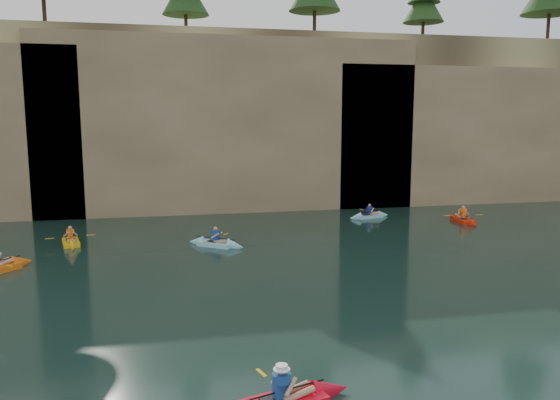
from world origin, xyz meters
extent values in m
plane|color=black|center=(0.00, 0.00, 0.00)|extent=(160.00, 160.00, 0.00)
cube|color=tan|center=(0.00, 30.00, 6.00)|extent=(70.00, 16.00, 12.00)
cube|color=tan|center=(2.00, 22.60, 5.70)|extent=(24.00, 2.40, 11.40)
cube|color=tan|center=(22.00, 22.60, 4.92)|extent=(26.00, 2.40, 9.84)
cube|color=black|center=(-4.00, 21.95, 1.60)|extent=(3.50, 1.00, 3.20)
cube|color=black|center=(10.00, 21.95, 2.25)|extent=(5.00, 1.00, 4.50)
cone|color=red|center=(0.98, -1.82, 0.15)|extent=(1.10, 1.01, 0.78)
cube|color=black|center=(-0.34, -2.21, 0.27)|extent=(0.67, 0.62, 0.04)
cube|color=#1A468F|center=(-0.19, -2.17, 0.55)|extent=(0.38, 0.30, 0.49)
sphere|color=tan|center=(-0.19, -2.17, 0.91)|extent=(0.21, 0.21, 0.21)
cylinder|color=black|center=(-0.19, -2.17, 0.44)|extent=(1.99, 0.62, 0.04)
cube|color=gold|center=(-0.46, -1.28, 0.44)|extent=(0.20, 0.43, 0.02)
cylinder|color=white|center=(-0.19, -2.17, 0.95)|extent=(0.35, 0.35, 0.10)
cone|color=orange|center=(-8.22, 11.12, 0.15)|extent=(1.22, 1.23, 0.79)
cube|color=gold|center=(-8.30, 9.47, 0.43)|extent=(0.36, 0.35, 0.02)
cube|color=#97E6FD|center=(-0.08, 12.77, 0.13)|extent=(2.29, 1.97, 0.26)
cone|color=#97E6FD|center=(0.79, 12.12, 0.13)|extent=(1.08, 1.06, 0.71)
cone|color=#97E6FD|center=(-0.95, 13.41, 0.13)|extent=(1.08, 1.06, 0.71)
cube|color=black|center=(-0.20, 12.86, 0.23)|extent=(0.71, 0.69, 0.04)
cube|color=#1B3C97|center=(-0.08, 12.77, 0.51)|extent=(0.38, 0.36, 0.48)
sphere|color=tan|center=(-0.08, 12.77, 0.85)|extent=(0.20, 0.20, 0.20)
cylinder|color=black|center=(-0.08, 12.77, 0.40)|extent=(1.71, 1.28, 0.04)
cube|color=gold|center=(0.49, 13.53, 0.40)|extent=(0.31, 0.38, 0.02)
cube|color=gold|center=(-0.65, 12.00, 0.40)|extent=(0.31, 0.38, 0.02)
cube|color=red|center=(14.59, 15.70, 0.13)|extent=(0.98, 2.60, 0.27)
cone|color=red|center=(14.70, 16.89, 0.13)|extent=(0.81, 0.96, 0.73)
cone|color=red|center=(14.49, 14.51, 0.13)|extent=(0.81, 0.96, 0.73)
cube|color=black|center=(14.58, 15.55, 0.24)|extent=(0.50, 0.59, 0.04)
cube|color=orange|center=(14.59, 15.70, 0.52)|extent=(0.24, 0.35, 0.49)
sphere|color=tan|center=(14.59, 15.70, 0.87)|extent=(0.21, 0.21, 0.21)
cylinder|color=black|center=(14.59, 15.70, 0.41)|extent=(0.23, 2.16, 0.04)
cube|color=gold|center=(13.62, 15.79, 0.41)|extent=(0.43, 0.12, 0.02)
cube|color=gold|center=(15.57, 15.61, 0.41)|extent=(0.43, 0.12, 0.02)
cube|color=yellow|center=(-6.84, 14.56, 0.13)|extent=(1.17, 2.26, 0.25)
cone|color=yellow|center=(-6.62, 13.57, 0.13)|extent=(0.84, 0.89, 0.69)
cone|color=yellow|center=(-7.06, 15.55, 0.13)|extent=(0.84, 0.89, 0.69)
cube|color=black|center=(-6.87, 14.71, 0.22)|extent=(0.54, 0.63, 0.04)
cube|color=orange|center=(-6.84, 14.56, 0.49)|extent=(0.27, 0.35, 0.46)
sphere|color=tan|center=(-6.84, 14.56, 0.82)|extent=(0.19, 0.19, 0.19)
cylinder|color=black|center=(-6.84, 14.56, 0.39)|extent=(0.48, 2.00, 0.04)
cube|color=gold|center=(-5.94, 14.76, 0.39)|extent=(0.43, 0.17, 0.02)
cube|color=gold|center=(-7.74, 14.36, 0.39)|extent=(0.43, 0.17, 0.02)
cube|color=#8BD0E9|center=(9.76, 18.12, 0.12)|extent=(2.27, 1.15, 0.24)
cone|color=#8BD0E9|center=(10.75, 18.35, 0.12)|extent=(0.89, 0.80, 0.65)
cone|color=#8BD0E9|center=(8.76, 17.89, 0.12)|extent=(0.89, 0.80, 0.65)
cube|color=black|center=(9.61, 18.09, 0.21)|extent=(0.63, 0.52, 0.04)
cube|color=navy|center=(9.76, 18.12, 0.46)|extent=(0.33, 0.25, 0.43)
sphere|color=tan|center=(9.76, 18.12, 0.77)|extent=(0.18, 0.18, 0.18)
cylinder|color=black|center=(9.76, 18.12, 0.38)|extent=(1.87, 0.47, 0.04)
cube|color=gold|center=(9.57, 18.96, 0.38)|extent=(0.17, 0.43, 0.02)
cube|color=gold|center=(9.95, 17.29, 0.38)|extent=(0.17, 0.43, 0.02)
camera|label=1|loc=(-2.49, -12.51, 6.07)|focal=35.00mm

